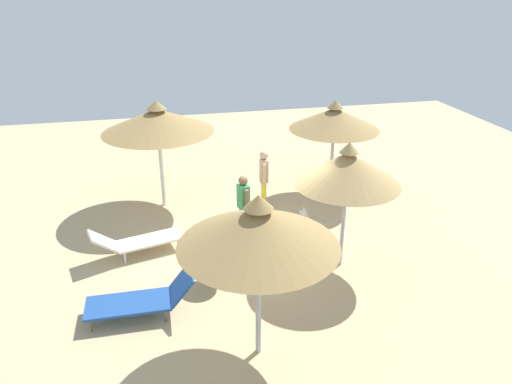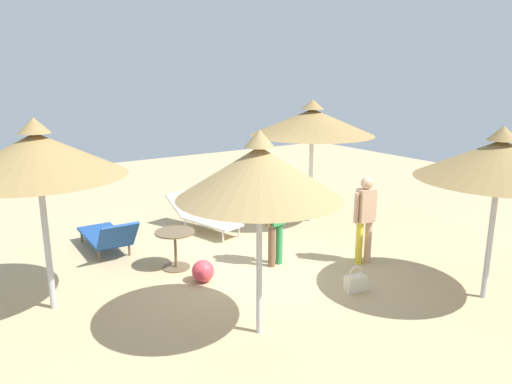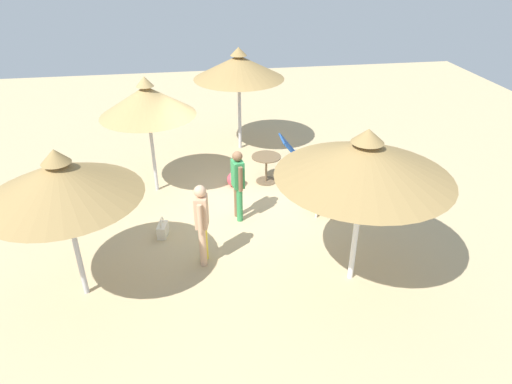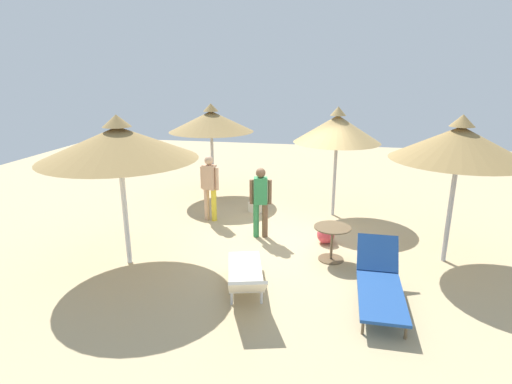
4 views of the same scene
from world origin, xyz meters
name	(u,v)px [view 1 (image 1 of 4)]	position (x,y,z in m)	size (l,w,h in m)	color
ground	(254,252)	(0.00, 0.00, -0.05)	(24.00, 24.00, 0.10)	tan
parasol_umbrella_center	(157,120)	(1.87, -2.88, 2.36)	(2.85, 2.85, 2.87)	white
parasol_umbrella_far_right	(259,227)	(0.63, 3.17, 2.34)	(2.46, 2.46, 2.86)	#B2B2B7
parasol_umbrella_near_right	(348,168)	(-1.68, 0.99, 2.23)	(2.14, 2.14, 2.78)	#B2B2B7
parasol_umbrella_back	(335,119)	(-2.78, -2.56, 2.21)	(2.43, 2.43, 2.71)	#B2B2B7
lounge_chair_far_left	(135,241)	(2.61, -0.39, 0.35)	(2.04, 1.04, 0.74)	silver
lounge_chair_near_left	(144,298)	(2.44, 1.78, 0.35)	(1.97, 0.71, 0.82)	#1E478C
person_standing_front	(243,204)	(0.12, -0.59, 0.91)	(0.27, 0.48, 1.59)	brown
person_standing_edge	(264,177)	(-0.70, -2.01, 0.94)	(0.27, 0.48, 1.64)	tan
handbag	(304,218)	(-1.50, -1.02, 0.15)	(0.24, 0.38, 0.44)	beige
side_table_round	(216,260)	(1.01, 0.99, 0.48)	(0.72, 0.72, 0.70)	brown
beach_ball	(253,264)	(0.20, 0.86, 0.19)	(0.38, 0.38, 0.38)	#D83F4C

